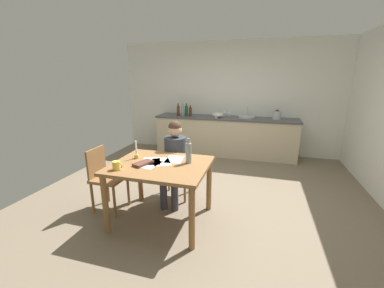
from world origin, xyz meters
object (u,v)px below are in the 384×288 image
(book_magazine, at_px, (143,163))
(dining_table, at_px, (161,172))
(bottle_oil, at_px, (178,110))
(bottle_sauce, at_px, (190,111))
(sink_unit, at_px, (247,117))
(bottle_wine_red, at_px, (186,111))
(candlestick, at_px, (136,154))
(bottle_vinegar, at_px, (183,111))
(person_seated, at_px, (174,156))
(wine_glass_by_kettle, at_px, (225,111))
(wine_glass_near_sink, at_px, (229,112))
(stovetop_kettle, at_px, (277,115))
(coffee_mug, at_px, (117,165))
(mixing_bowl, at_px, (218,115))
(chair_side_empty, at_px, (105,176))
(wine_bottle_on_table, at_px, (189,153))
(teacup_on_counter, at_px, (216,116))
(chair_at_table, at_px, (177,166))

(book_magazine, bearing_deg, dining_table, 45.56)
(bottle_oil, bearing_deg, bottle_sauce, 11.60)
(sink_unit, bearing_deg, bottle_sauce, -179.00)
(book_magazine, height_order, bottle_wine_red, bottle_wine_red)
(bottle_sauce, bearing_deg, bottle_oil, -168.40)
(candlestick, height_order, bottle_vinegar, bottle_vinegar)
(person_seated, xyz_separation_m, wine_glass_by_kettle, (0.33, 2.54, 0.33))
(bottle_oil, height_order, wine_glass_near_sink, bottle_oil)
(book_magazine, relative_size, stovetop_kettle, 1.12)
(bottle_oil, distance_m, bottle_vinegar, 0.13)
(coffee_mug, xyz_separation_m, mixing_bowl, (0.58, 3.20, 0.13))
(stovetop_kettle, bearing_deg, candlestick, -122.80)
(chair_side_empty, distance_m, bottle_sauce, 2.96)
(bottle_oil, bearing_deg, wine_glass_by_kettle, 11.90)
(bottle_wine_red, bearing_deg, chair_side_empty, -95.46)
(wine_bottle_on_table, distance_m, stovetop_kettle, 3.06)
(dining_table, relative_size, wine_glass_near_sink, 7.57)
(chair_side_empty, xyz_separation_m, bottle_vinegar, (0.19, 2.82, 0.53))
(candlestick, distance_m, wine_glass_near_sink, 3.11)
(book_magazine, xyz_separation_m, sink_unit, (1.01, 3.05, 0.13))
(coffee_mug, xyz_separation_m, teacup_on_counter, (0.56, 3.13, 0.13))
(person_seated, bearing_deg, chair_at_table, 94.62)
(chair_side_empty, height_order, wine_glass_near_sink, wine_glass_near_sink)
(coffee_mug, height_order, sink_unit, sink_unit)
(candlestick, height_order, teacup_on_counter, candlestick)
(bottle_vinegar, relative_size, wine_glass_by_kettle, 1.81)
(person_seated, bearing_deg, wine_glass_by_kettle, 82.52)
(candlestick, xyz_separation_m, bottle_vinegar, (-0.27, 2.76, 0.18))
(candlestick, bearing_deg, book_magazine, -45.07)
(book_magazine, xyz_separation_m, wine_glass_by_kettle, (0.49, 3.20, 0.22))
(chair_side_empty, distance_m, bottle_wine_red, 2.91)
(bottle_sauce, xyz_separation_m, stovetop_kettle, (1.95, 0.02, -0.01))
(bottle_sauce, bearing_deg, bottle_vinegar, -153.71)
(bottle_wine_red, relative_size, stovetop_kettle, 1.33)
(dining_table, distance_m, sink_unit, 3.09)
(chair_at_table, xyz_separation_m, bottle_oil, (-0.73, 2.16, 0.54))
(teacup_on_counter, bearing_deg, candlestick, -101.31)
(bottle_oil, xyz_separation_m, wine_glass_near_sink, (1.18, 0.23, -0.01))
(dining_table, height_order, coffee_mug, coffee_mug)
(bottle_vinegar, bearing_deg, wine_glass_near_sink, 13.20)
(wine_glass_by_kettle, relative_size, teacup_on_counter, 1.40)
(dining_table, bearing_deg, bottle_sauce, 99.46)
(candlestick, height_order, bottle_oil, bottle_oil)
(coffee_mug, height_order, mixing_bowl, mixing_bowl)
(bottle_vinegar, xyz_separation_m, wine_glass_near_sink, (1.06, 0.25, -0.01))
(chair_at_table, distance_m, bottle_wine_red, 2.30)
(dining_table, distance_m, chair_at_table, 0.75)
(dining_table, bearing_deg, stovetop_kettle, 63.76)
(candlestick, xyz_separation_m, bottle_sauce, (-0.11, 2.84, 0.17))
(bottle_vinegar, distance_m, teacup_on_counter, 0.82)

